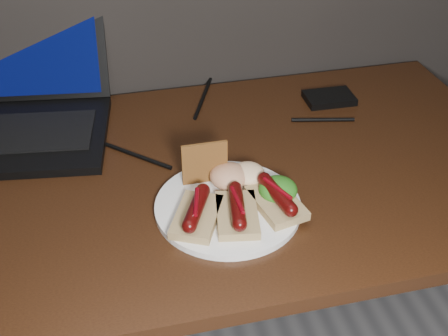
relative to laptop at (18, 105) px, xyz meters
The scene contains 12 objects.
desk 0.43m from the laptop, 40.17° to the right, with size 1.40×0.70×0.75m.
laptop is the anchor object (origin of this frame).
hard_drive 0.70m from the laptop, ahead, with size 0.11×0.07×0.02m, color black.
desk_cables 0.28m from the laptop, 20.74° to the right, with size 0.91×0.38×0.01m.
plate 0.53m from the laptop, 45.65° to the right, with size 0.26×0.26×0.01m, color white.
bread_sausage_left 0.52m from the laptop, 52.96° to the right, with size 0.11×0.13×0.04m.
bread_sausage_center 0.57m from the laptop, 48.11° to the right, with size 0.09×0.13×0.04m.
bread_sausage_right 0.61m from the laptop, 41.92° to the right, with size 0.09×0.13×0.04m.
crispbread 0.46m from the laptop, 41.52° to the right, with size 0.09×0.01×0.09m, color brown.
salad_greens 0.60m from the laptop, 39.74° to the right, with size 0.07×0.07×0.04m, color #1D6213.
salsa_mound 0.51m from the laptop, 40.14° to the right, with size 0.07×0.07×0.04m, color #9A1F0F.
coleslaw_mound 0.54m from the laptop, 37.47° to the right, with size 0.06×0.06×0.04m, color white.
Camera 1 is at (-0.12, 0.51, 1.41)m, focal length 45.00 mm.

